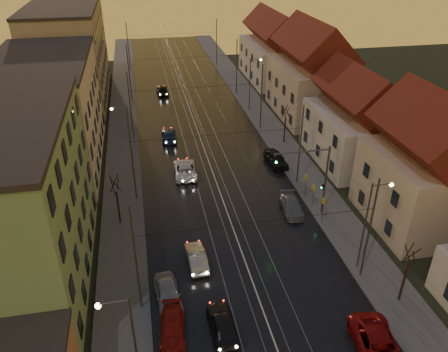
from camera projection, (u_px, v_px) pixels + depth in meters
road at (198, 131)px, 59.78m from camera, size 16.00×120.00×0.04m
sidewalk_left at (123, 136)px, 58.05m from camera, size 4.00×120.00×0.15m
sidewalk_right at (268, 125)px, 61.46m from camera, size 4.00×120.00×0.15m
tram_rail_0 at (182, 132)px, 59.39m from camera, size 0.06×120.00×0.03m
tram_rail_1 at (192, 131)px, 59.63m from camera, size 0.06×120.00×0.03m
tram_rail_2 at (203, 130)px, 59.90m from camera, size 0.06×120.00×0.03m
tram_rail_3 at (213, 129)px, 60.14m from camera, size 0.06×120.00×0.03m
apartment_left_1 at (6, 210)px, 31.43m from camera, size 10.00×18.00×13.00m
apartment_left_2 at (49, 115)px, 48.73m from camera, size 10.00×20.00×12.00m
apartment_left_3 at (70, 54)px, 68.71m from camera, size 10.00×24.00×14.00m
house_right_1 at (426, 171)px, 38.67m from camera, size 8.67×10.20×10.80m
house_right_2 at (358, 123)px, 50.16m from camera, size 9.18×12.24×9.20m
house_right_3 at (311, 76)px, 62.38m from camera, size 9.18×14.28×11.50m
house_right_4 at (274, 51)px, 78.11m from camera, size 9.18×16.32×10.00m
catenary_pole_l_1 at (136, 260)px, 29.67m from camera, size 0.16×0.16×9.00m
catenary_pole_r_1 at (369, 230)px, 32.59m from camera, size 0.16×0.16×9.00m
catenary_pole_l_2 at (132, 160)px, 42.46m from camera, size 0.16×0.16×9.00m
catenary_pole_r_2 at (300, 145)px, 45.39m from camera, size 0.16×0.16×9.00m
catenary_pole_l_3 at (130, 107)px, 55.25m from camera, size 0.16×0.16×9.00m
catenary_pole_r_3 at (261, 98)px, 58.18m from camera, size 0.16×0.16×9.00m
catenary_pole_l_4 at (129, 73)px, 68.05m from camera, size 0.16×0.16×9.00m
catenary_pole_r_4 at (237, 67)px, 70.97m from camera, size 0.16×0.16×9.00m
catenary_pole_l_5 at (128, 47)px, 83.40m from camera, size 0.16×0.16×9.00m
catenary_pole_r_5 at (217, 43)px, 86.33m from camera, size 0.16×0.16×9.00m
street_lamp_0 at (129, 340)px, 23.42m from camera, size 1.75×0.32×8.00m
street_lamp_1 at (370, 218)px, 33.34m from camera, size 1.75×0.32×8.00m
street_lamp_2 at (126, 133)px, 47.30m from camera, size 1.75×0.32×8.00m
street_lamp_3 at (252, 79)px, 64.05m from camera, size 1.75×0.32×8.00m
traffic_light_mast at (316, 173)px, 40.12m from camera, size 5.30×0.32×7.20m
bare_tree_0 at (118, 201)px, 39.77m from camera, size 1.09×1.09×5.11m
bare_tree_1 at (405, 275)px, 31.30m from camera, size 1.09×1.09×5.11m
bare_tree_2 at (285, 125)px, 55.22m from camera, size 1.09×1.09×5.11m
driving_car_0 at (222, 324)px, 29.72m from camera, size 1.79×4.19×1.41m
driving_car_1 at (196, 257)px, 35.76m from camera, size 1.61×4.20×1.37m
driving_car_2 at (185, 169)px, 48.81m from camera, size 2.61×5.30×1.45m
driving_car_3 at (169, 135)px, 56.96m from camera, size 2.04×4.70×1.35m
driving_car_4 at (162, 90)px, 72.75m from camera, size 1.94×4.45×1.49m
parked_left_2 at (172, 327)px, 29.55m from camera, size 2.09×4.34×1.22m
parked_left_3 at (168, 294)px, 32.06m from camera, size 2.13×4.51×1.49m
parked_right_0 at (379, 348)px, 27.88m from camera, size 3.36×5.97×1.58m
parked_right_1 at (292, 206)px, 42.48m from camera, size 2.20×4.49×1.26m
parked_right_2 at (276, 159)px, 50.92m from camera, size 2.20×4.63×1.53m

